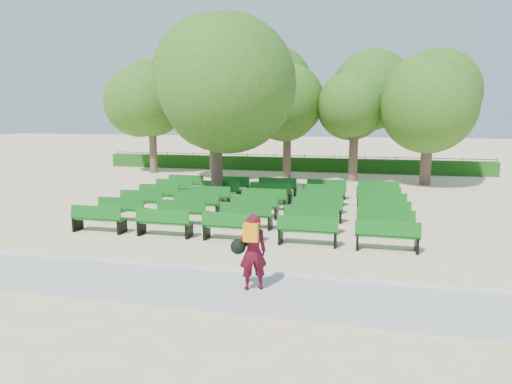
{
  "coord_description": "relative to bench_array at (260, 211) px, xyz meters",
  "views": [
    {
      "loc": [
        4.76,
        -16.43,
        3.84
      ],
      "look_at": [
        1.19,
        -1.0,
        1.1
      ],
      "focal_mm": 32.0,
      "sensor_mm": 36.0,
      "label": 1
    }
  ],
  "objects": [
    {
      "name": "tree_among",
      "position": [
        -2.34,
        1.82,
        4.65
      ],
      "size": [
        5.4,
        5.4,
        7.19
      ],
      "color": "brown",
      "rests_on": "ground"
    },
    {
      "name": "person",
      "position": [
        1.52,
        -7.72,
        0.84
      ],
      "size": [
        0.84,
        0.62,
        1.68
      ],
      "rotation": [
        0.0,
        0.0,
        3.56
      ],
      "color": "#4C0A19",
      "rests_on": "ground"
    },
    {
      "name": "hedge",
      "position": [
        -1.02,
        13.55,
        0.36
      ],
      "size": [
        26.0,
        0.7,
        0.9
      ],
      "primitive_type": "cube",
      "color": "#1C5215",
      "rests_on": "ground"
    },
    {
      "name": "bench_array",
      "position": [
        0.0,
        0.0,
        0.0
      ],
      "size": [
        1.8,
        0.64,
        1.12
      ],
      "rotation": [
        0.0,
        0.0,
        -0.05
      ],
      "color": "#105C16",
      "rests_on": "ground"
    },
    {
      "name": "fence",
      "position": [
        -1.02,
        13.95,
        -0.09
      ],
      "size": [
        26.0,
        0.1,
        1.02
      ],
      "primitive_type": null,
      "color": "black",
      "rests_on": "ground"
    },
    {
      "name": "ground",
      "position": [
        -1.02,
        -0.45,
        -0.09
      ],
      "size": [
        120.0,
        120.0,
        0.0
      ],
      "primitive_type": "plane",
      "color": "beige"
    },
    {
      "name": "curb",
      "position": [
        -1.02,
        -6.7,
        -0.04
      ],
      "size": [
        30.0,
        0.12,
        0.1
      ],
      "primitive_type": "cube",
      "color": "silver",
      "rests_on": "ground"
    },
    {
      "name": "paving",
      "position": [
        -1.02,
        -7.85,
        -0.06
      ],
      "size": [
        30.0,
        2.2,
        0.06
      ],
      "primitive_type": "cube",
      "color": "#ADADA9",
      "rests_on": "ground"
    },
    {
      "name": "tree_line",
      "position": [
        -1.02,
        9.55,
        -0.09
      ],
      "size": [
        21.8,
        6.8,
        7.04
      ],
      "primitive_type": null,
      "color": "#33651B",
      "rests_on": "ground"
    }
  ]
}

